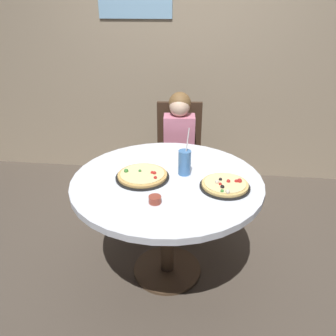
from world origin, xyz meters
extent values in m
plane|color=#4C4238|center=(0.00, 0.00, 0.00)|extent=(8.00, 8.00, 0.00)
cube|color=gray|center=(0.00, 1.65, 1.45)|extent=(5.20, 0.12, 2.90)
cylinder|color=silver|center=(0.00, 0.00, 0.73)|extent=(1.19, 1.19, 0.04)
cylinder|color=#4C3826|center=(0.00, 0.00, 0.36)|extent=(0.09, 0.09, 0.69)
cylinder|color=#4C3826|center=(0.00, 0.00, 0.01)|extent=(0.48, 0.48, 0.02)
cube|color=#382619|center=(0.00, 0.87, 0.43)|extent=(0.43, 0.43, 0.04)
cube|color=#382619|center=(-0.02, 1.05, 0.69)|extent=(0.40, 0.08, 0.52)
cylinder|color=#382619|center=(-0.15, 0.68, 0.21)|extent=(0.04, 0.04, 0.41)
cylinder|color=#382619|center=(0.18, 0.72, 0.21)|extent=(0.04, 0.04, 0.41)
cylinder|color=#382619|center=(-0.18, 1.02, 0.21)|extent=(0.04, 0.04, 0.41)
cylinder|color=#382619|center=(0.15, 1.05, 0.21)|extent=(0.04, 0.04, 0.41)
cube|color=#3F4766|center=(0.01, 0.71, 0.23)|extent=(0.27, 0.34, 0.45)
cube|color=#CC728C|center=(0.00, 0.85, 0.67)|extent=(0.27, 0.18, 0.44)
sphere|color=beige|center=(0.00, 0.85, 0.97)|extent=(0.17, 0.17, 0.17)
sphere|color=brown|center=(0.00, 0.87, 0.99)|extent=(0.18, 0.18, 0.18)
cylinder|color=black|center=(0.35, -0.07, 0.76)|extent=(0.30, 0.30, 0.01)
cylinder|color=#D8B266|center=(0.35, -0.07, 0.77)|extent=(0.28, 0.28, 0.02)
cylinder|color=beige|center=(0.35, -0.07, 0.78)|extent=(0.25, 0.25, 0.01)
sphere|color=#B2231E|center=(0.42, -0.05, 0.79)|extent=(0.02, 0.02, 0.02)
sphere|color=#B2231E|center=(0.44, -0.05, 0.79)|extent=(0.03, 0.03, 0.03)
sphere|color=beige|center=(0.31, -0.08, 0.79)|extent=(0.03, 0.03, 0.03)
sphere|color=#387F33|center=(0.33, -0.18, 0.79)|extent=(0.02, 0.02, 0.02)
sphere|color=black|center=(0.34, -0.13, 0.79)|extent=(0.02, 0.02, 0.02)
sphere|color=beige|center=(0.36, -0.18, 0.79)|extent=(0.03, 0.03, 0.03)
sphere|color=#B2231E|center=(0.37, -0.06, 0.79)|extent=(0.02, 0.02, 0.02)
sphere|color=#B2231E|center=(0.32, -0.10, 0.79)|extent=(0.02, 0.02, 0.02)
sphere|color=black|center=(0.33, -0.04, 0.79)|extent=(0.02, 0.02, 0.02)
cylinder|color=black|center=(-0.15, -0.01, 0.76)|extent=(0.34, 0.34, 0.01)
cylinder|color=tan|center=(-0.15, -0.01, 0.77)|extent=(0.31, 0.31, 0.02)
cylinder|color=beige|center=(-0.15, -0.01, 0.78)|extent=(0.28, 0.28, 0.01)
sphere|color=#B2231E|center=(-0.09, 0.00, 0.79)|extent=(0.02, 0.02, 0.02)
sphere|color=#B2231E|center=(-0.06, -0.06, 0.79)|extent=(0.02, 0.02, 0.02)
sphere|color=#387F33|center=(-0.26, 0.00, 0.79)|extent=(0.03, 0.03, 0.03)
sphere|color=#387F33|center=(-0.17, 0.01, 0.79)|extent=(0.02, 0.02, 0.02)
sphere|color=#B2231E|center=(-0.08, -0.01, 0.79)|extent=(0.02, 0.02, 0.02)
cylinder|color=#3F72B2|center=(0.10, 0.08, 0.83)|extent=(0.08, 0.08, 0.16)
cylinder|color=white|center=(0.11, 0.08, 0.95)|extent=(0.03, 0.03, 0.22)
cylinder|color=brown|center=(-0.03, -0.28, 0.77)|extent=(0.07, 0.07, 0.04)
camera|label=1|loc=(0.22, -1.82, 1.74)|focal=35.86mm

